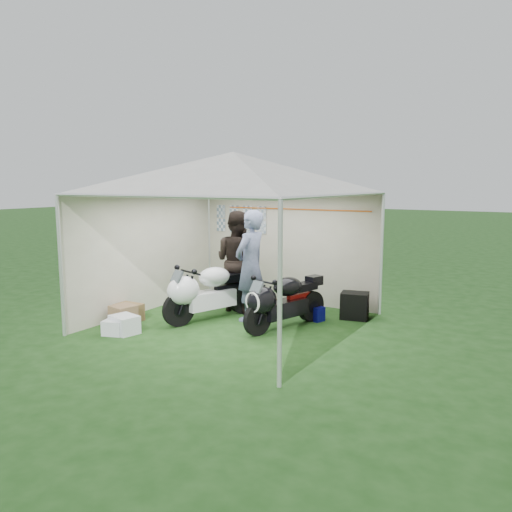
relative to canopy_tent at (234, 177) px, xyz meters
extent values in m
plane|color=#173C11|center=(0.00, -0.03, -2.58)|extent=(80.00, 80.00, 0.00)
cylinder|color=silver|center=(-2.00, -2.03, -1.43)|extent=(0.06, 0.06, 2.30)
cylinder|color=silver|center=(2.00, -2.03, -1.43)|extent=(0.06, 0.06, 2.30)
cylinder|color=silver|center=(-2.00, 1.97, -1.43)|extent=(0.06, 0.06, 2.30)
cylinder|color=silver|center=(2.00, 1.97, -1.43)|extent=(0.06, 0.06, 2.30)
cube|color=beige|center=(0.00, 1.97, -1.43)|extent=(4.00, 0.02, 2.30)
cube|color=beige|center=(-2.00, -0.03, -1.43)|extent=(0.02, 4.00, 2.30)
cube|color=beige|center=(2.00, -0.03, -1.43)|extent=(0.02, 4.00, 2.30)
pyramid|color=silver|center=(0.00, -0.03, 0.07)|extent=(5.66, 5.66, 0.70)
cube|color=#99A5B7|center=(-1.65, 1.95, -0.73)|extent=(0.22, 0.02, 0.28)
cube|color=#99A5B7|center=(-1.30, 1.95, -0.73)|extent=(0.22, 0.02, 0.28)
cube|color=#99A5B7|center=(-0.95, 1.95, -0.73)|extent=(0.22, 0.01, 0.28)
cube|color=#99A5B7|center=(-0.60, 1.95, -0.73)|extent=(0.22, 0.01, 0.28)
cube|color=#99A5B7|center=(-1.65, 1.95, -1.03)|extent=(0.22, 0.02, 0.28)
cube|color=#99A5B7|center=(-1.30, 1.95, -1.03)|extent=(0.22, 0.01, 0.28)
cube|color=#99A5B7|center=(-0.95, 1.95, -1.03)|extent=(0.22, 0.02, 0.28)
cube|color=#99A5B7|center=(-0.60, 1.95, -1.03)|extent=(0.22, 0.01, 0.28)
cylinder|color=#D8590C|center=(0.20, 1.94, -0.63)|extent=(3.20, 0.02, 0.02)
cylinder|color=black|center=(-0.74, -0.64, -2.27)|extent=(0.30, 0.61, 0.61)
cylinder|color=black|center=(-0.27, 0.69, -2.27)|extent=(0.34, 0.62, 0.61)
cube|color=silver|center=(-0.52, -0.02, -2.19)|extent=(0.64, 1.02, 0.30)
ellipsoid|color=silver|center=(-0.71, -0.55, -1.95)|extent=(0.63, 0.72, 0.50)
ellipsoid|color=silver|center=(-0.49, 0.07, -1.79)|extent=(0.62, 0.73, 0.36)
cube|color=black|center=(-0.36, 0.45, -1.85)|extent=(0.45, 0.66, 0.14)
cube|color=silver|center=(-0.25, 0.77, -1.77)|extent=(0.31, 0.36, 0.18)
cube|color=black|center=(-0.39, 0.36, -2.02)|extent=(0.28, 0.56, 0.10)
cube|color=#3F474C|center=(-0.75, -0.66, -1.69)|extent=(0.28, 0.22, 0.21)
cylinder|color=black|center=(0.70, -0.38, -2.30)|extent=(0.25, 0.56, 0.56)
cylinder|color=black|center=(1.08, 0.85, -2.30)|extent=(0.30, 0.57, 0.56)
cube|color=black|center=(0.88, 0.19, -2.22)|extent=(0.56, 0.93, 0.28)
ellipsoid|color=black|center=(0.73, -0.30, -2.00)|extent=(0.56, 0.65, 0.46)
ellipsoid|color=black|center=(0.91, 0.28, -1.85)|extent=(0.56, 0.66, 0.33)
cube|color=black|center=(1.01, 0.63, -1.91)|extent=(0.39, 0.60, 0.13)
cube|color=black|center=(1.10, 0.92, -1.84)|extent=(0.28, 0.33, 0.17)
cube|color=maroon|center=(0.99, 0.54, -2.07)|extent=(0.24, 0.51, 0.09)
cube|color=#3F474C|center=(0.70, -0.40, -1.76)|extent=(0.25, 0.19, 0.19)
cylinder|color=white|center=(0.67, -0.49, -2.00)|extent=(0.32, 0.12, 0.33)
cube|color=#1616C5|center=(1.11, 0.94, -2.44)|extent=(0.40, 0.31, 0.26)
imported|color=black|center=(-0.49, 0.83, -1.60)|extent=(0.99, 0.80, 1.96)
imported|color=slate|center=(0.10, 0.36, -1.57)|extent=(0.54, 0.77, 2.01)
cube|color=black|center=(1.70, 1.42, -2.33)|extent=(0.56, 0.49, 0.49)
cube|color=silver|center=(-1.26, -1.42, -2.42)|extent=(0.51, 0.44, 0.30)
cube|color=brown|center=(-1.66, -1.06, -2.40)|extent=(0.45, 0.45, 0.34)
cube|color=silver|center=(-1.34, -1.57, -2.45)|extent=(0.40, 0.37, 0.24)
cube|color=brown|center=(-1.75, -0.83, -2.42)|extent=(0.48, 0.35, 0.31)
camera|label=1|loc=(4.77, -7.16, -0.09)|focal=35.00mm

